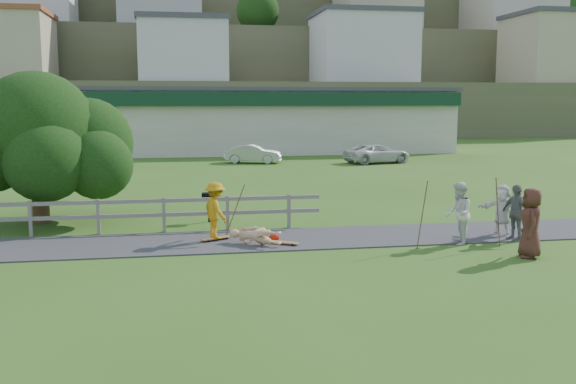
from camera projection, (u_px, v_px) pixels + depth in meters
name	position (u px, v px, depth m)	size (l,w,h in m)	color
ground	(238.00, 254.00, 17.38)	(260.00, 260.00, 0.00)	#375D1A
path	(233.00, 241.00, 18.84)	(34.00, 3.00, 0.04)	#323234
fence	(77.00, 212.00, 19.71)	(15.05, 0.10, 1.10)	#656159
strip_mall	(245.00, 119.00, 51.76)	(32.50, 10.75, 5.10)	#BAB5A4
hillside	(183.00, 36.00, 104.36)	(220.00, 67.00, 47.50)	#4B5934
skater_rider	(216.00, 214.00, 18.76)	(1.08, 0.62, 1.67)	#C88B12
skater_fallen	(255.00, 236.00, 18.28)	(1.59, 0.38, 0.58)	#DEAA7B
spectator_a	(459.00, 213.00, 18.39)	(0.88, 0.69, 1.81)	silver
spectator_b	(516.00, 213.00, 18.89)	(0.98, 0.41, 1.68)	slate
spectator_c	(531.00, 223.00, 16.85)	(0.91, 0.59, 1.85)	#4E271F
spectator_d	(502.00, 211.00, 19.52)	(1.47, 0.47, 1.59)	silver
car_silver	(253.00, 154.00, 42.28)	(1.29, 3.70, 1.22)	#B8BAC0
car_white	(378.00, 154.00, 42.35)	(2.06, 4.46, 1.24)	silver
tree	(39.00, 166.00, 21.48)	(6.33, 6.33, 3.88)	black
bbq	(209.00, 207.00, 21.84)	(0.46, 0.35, 1.00)	black
longboard_rider	(216.00, 240.00, 18.87)	(0.95, 0.23, 0.11)	olive
longboard_fallen	(283.00, 244.00, 18.35)	(0.93, 0.23, 0.10)	olive
helmet	(274.00, 237.00, 18.74)	(0.31, 0.31, 0.31)	#B11B09
pole_rider	(235.00, 210.00, 19.25)	(0.03, 0.03, 1.73)	brown
pole_spec_left	(422.00, 214.00, 17.86)	(0.03, 0.03, 1.94)	brown
pole_spec_right	(498.00, 212.00, 18.08)	(0.03, 0.03, 1.99)	brown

